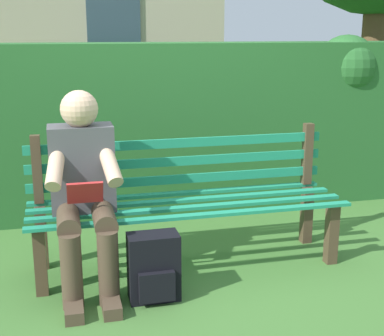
% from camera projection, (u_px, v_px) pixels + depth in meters
% --- Properties ---
extents(ground, '(60.00, 60.00, 0.00)m').
position_uv_depth(ground, '(188.00, 265.00, 3.55)').
color(ground, '#3D6B2D').
extents(park_bench, '(2.00, 0.53, 0.87)m').
position_uv_depth(park_bench, '(185.00, 197.00, 3.52)').
color(park_bench, '#4C3828').
rests_on(park_bench, ground).
extents(person_seated, '(0.44, 0.73, 1.16)m').
position_uv_depth(person_seated, '(84.00, 186.00, 3.16)').
color(person_seated, '#4C4C51').
rests_on(person_seated, ground).
extents(hedge_backdrop, '(6.06, 0.67, 1.46)m').
position_uv_depth(hedge_backdrop, '(144.00, 125.00, 4.55)').
color(hedge_backdrop, '#265B28').
rests_on(hedge_backdrop, ground).
extents(backpack, '(0.29, 0.24, 0.39)m').
position_uv_depth(backpack, '(154.00, 268.00, 3.06)').
color(backpack, black).
rests_on(backpack, ground).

